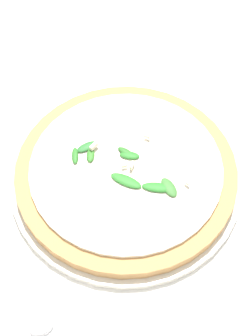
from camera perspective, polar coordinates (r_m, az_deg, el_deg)
ground_plane at (r=0.73m, az=0.65°, el=1.28°), size 6.00×6.00×0.00m
pizza_arugula_main at (r=0.70m, az=0.00°, el=-0.60°), size 0.35×0.35×0.05m
shaker_pepper at (r=0.59m, az=-10.05°, el=-18.76°), size 0.03×0.03×0.07m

